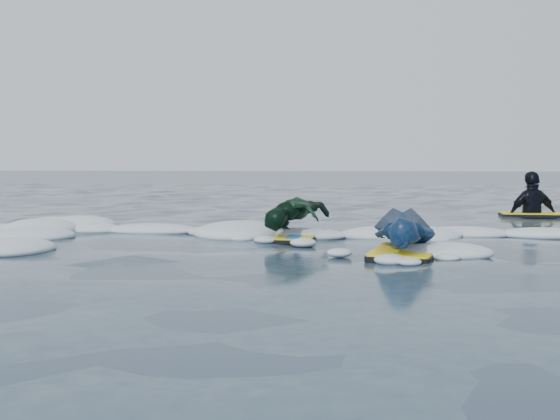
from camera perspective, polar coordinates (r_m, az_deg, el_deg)
The scene contains 5 objects.
ground at distance 8.09m, azimuth -2.88°, elevation -3.25°, with size 120.00×120.00×0.00m, color #152A34.
foam_band at distance 9.11m, azimuth -1.83°, elevation -2.43°, with size 12.00×3.10×0.30m, color silver, non-canonical shape.
prone_woman_unit at distance 7.77m, azimuth 10.00°, elevation -1.81°, with size 0.88×1.82×0.47m.
prone_child_unit at distance 9.13m, azimuth 1.38°, elevation -0.65°, with size 1.08×1.52×0.54m.
waiting_rider_unit at distance 13.49m, azimuth 19.81°, elevation -0.57°, with size 1.16×0.71×1.69m.
Camera 1 is at (1.30, -7.92, 1.03)m, focal length 45.00 mm.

